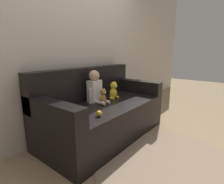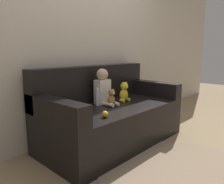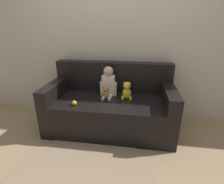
% 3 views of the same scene
% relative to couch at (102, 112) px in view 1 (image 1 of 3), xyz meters
% --- Properties ---
extents(ground_plane, '(12.00, 12.00, 0.00)m').
position_rel_couch_xyz_m(ground_plane, '(0.00, -0.05, -0.33)').
color(ground_plane, '#9E8460').
extents(wall_back, '(8.00, 0.05, 2.60)m').
position_rel_couch_xyz_m(wall_back, '(0.00, 0.47, 0.97)').
color(wall_back, beige).
rests_on(wall_back, ground_plane).
extents(couch, '(1.78, 0.88, 0.93)m').
position_rel_couch_xyz_m(couch, '(0.00, 0.00, 0.00)').
color(couch, black).
rests_on(couch, ground_plane).
extents(person_baby, '(0.25, 0.29, 0.43)m').
position_rel_couch_xyz_m(person_baby, '(-0.05, 0.08, 0.34)').
color(person_baby, white).
rests_on(person_baby, couch).
extents(teddy_bear_brown, '(0.12, 0.09, 0.20)m').
position_rel_couch_xyz_m(teddy_bear_brown, '(-0.05, -0.07, 0.24)').
color(teddy_bear_brown, '#AD7A3D').
rests_on(teddy_bear_brown, couch).
extents(plush_toy_side, '(0.15, 0.12, 0.25)m').
position_rel_couch_xyz_m(plush_toy_side, '(0.24, -0.02, 0.26)').
color(plush_toy_side, yellow).
rests_on(plush_toy_side, couch).
extents(toy_ball, '(0.06, 0.06, 0.06)m').
position_rel_couch_xyz_m(toy_ball, '(-0.43, -0.34, 0.18)').
color(toy_ball, gold).
rests_on(toy_ball, couch).
extents(floor_rug, '(1.56, 1.56, 0.01)m').
position_rel_couch_xyz_m(floor_rug, '(-0.14, -1.06, -0.33)').
color(floor_rug, gray).
rests_on(floor_rug, ground_plane).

